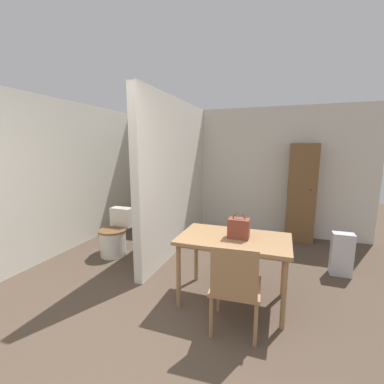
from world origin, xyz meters
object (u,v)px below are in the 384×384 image
at_px(wooden_chair, 235,285).
at_px(handbag, 239,228).
at_px(space_heater, 342,254).
at_px(wooden_cabinet, 301,193).
at_px(dining_table, 234,245).
at_px(toilet, 115,236).

xyz_separation_m(wooden_chair, handbag, (-0.06, 0.50, 0.39)).
height_order(wooden_chair, space_heater, wooden_chair).
distance_m(wooden_cabinet, space_heater, 1.49).
height_order(dining_table, wooden_chair, wooden_chair).
bearing_deg(wooden_chair, handbag, 93.28).
height_order(toilet, handbag, handbag).
xyz_separation_m(wooden_chair, space_heater, (1.18, 1.61, -0.19)).
relative_size(handbag, wooden_cabinet, 0.16).
distance_m(dining_table, handbag, 0.20).
bearing_deg(dining_table, wooden_chair, -77.66).
height_order(wooden_chair, toilet, wooden_chair).
height_order(dining_table, handbag, handbag).
relative_size(dining_table, handbag, 4.23).
bearing_deg(dining_table, wooden_cabinet, 71.08).
height_order(handbag, space_heater, handbag).
relative_size(wooden_chair, handbag, 3.13).
bearing_deg(toilet, wooden_cabinet, 30.59).
bearing_deg(space_heater, handbag, -138.27).
height_order(dining_table, wooden_cabinet, wooden_cabinet).
xyz_separation_m(toilet, wooden_cabinet, (2.88, 1.70, 0.61)).
relative_size(dining_table, toilet, 1.65).
relative_size(toilet, wooden_cabinet, 0.40).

